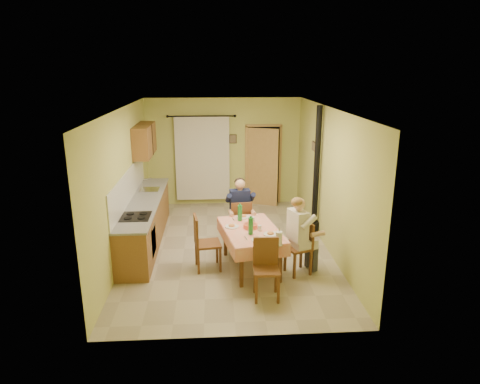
{
  "coord_description": "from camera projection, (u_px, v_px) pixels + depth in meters",
  "views": [
    {
      "loc": [
        -0.27,
        -8.05,
        3.54
      ],
      "look_at": [
        0.25,
        0.1,
        1.15
      ],
      "focal_mm": 32.0,
      "sensor_mm": 36.0,
      "label": 1
    }
  ],
  "objects": [
    {
      "name": "curtain",
      "position": [
        202.0,
        158.0,
        11.11
      ],
      "size": [
        1.7,
        0.07,
        2.22
      ],
      "color": "black",
      "rests_on": "ground"
    },
    {
      "name": "doorway",
      "position": [
        263.0,
        165.0,
        11.26
      ],
      "size": [
        0.96,
        0.37,
        2.15
      ],
      "color": "black",
      "rests_on": "ground"
    },
    {
      "name": "man_far",
      "position": [
        240.0,
        205.0,
        8.61
      ],
      "size": [
        0.61,
        0.49,
        1.39
      ],
      "rotation": [
        0.0,
        0.0,
        0.1
      ],
      "color": "#141938",
      "rests_on": "chair_far"
    },
    {
      "name": "dining_table",
      "position": [
        251.0,
        248.0,
        7.74
      ],
      "size": [
        1.21,
        1.71,
        0.76
      ],
      "rotation": [
        0.0,
        0.0,
        0.17
      ],
      "color": "#E9927A",
      "rests_on": "ground"
    },
    {
      "name": "chair_near",
      "position": [
        266.0,
        281.0,
        6.76
      ],
      "size": [
        0.41,
        0.41,
        0.96
      ],
      "rotation": [
        0.0,
        0.0,
        3.11
      ],
      "color": "brown",
      "rests_on": "ground"
    },
    {
      "name": "floor",
      "position": [
        228.0,
        248.0,
        8.72
      ],
      "size": [
        4.0,
        6.0,
        0.01
      ],
      "primitive_type": "cube",
      "color": "tan",
      "rests_on": "ground"
    },
    {
      "name": "chair_right",
      "position": [
        299.0,
        258.0,
        7.58
      ],
      "size": [
        0.5,
        0.5,
        0.95
      ],
      "rotation": [
        0.0,
        0.0,
        1.92
      ],
      "color": "brown",
      "rests_on": "ground"
    },
    {
      "name": "room_shell",
      "position": [
        227.0,
        160.0,
        8.21
      ],
      "size": [
        4.04,
        6.04,
        2.82
      ],
      "color": "#C5C967",
      "rests_on": "ground"
    },
    {
      "name": "tableware",
      "position": [
        254.0,
        228.0,
        7.52
      ],
      "size": [
        0.9,
        1.55,
        0.33
      ],
      "color": "white",
      "rests_on": "dining_table"
    },
    {
      "name": "chair_far",
      "position": [
        240.0,
        232.0,
        8.76
      ],
      "size": [
        0.46,
        0.46,
        0.98
      ],
      "rotation": [
        0.0,
        0.0,
        0.1
      ],
      "color": "brown",
      "rests_on": "ground"
    },
    {
      "name": "picture_right",
      "position": [
        314.0,
        146.0,
        9.47
      ],
      "size": [
        0.03,
        0.31,
        0.21
      ],
      "primitive_type": "cube",
      "color": "brown",
      "rests_on": "room_shell"
    },
    {
      "name": "chair_left",
      "position": [
        207.0,
        253.0,
        7.75
      ],
      "size": [
        0.51,
        0.51,
        1.01
      ],
      "rotation": [
        0.0,
        0.0,
        -1.43
      ],
      "color": "brown",
      "rests_on": "ground"
    },
    {
      "name": "man_right",
      "position": [
        299.0,
        227.0,
        7.41
      ],
      "size": [
        0.58,
        0.65,
        1.39
      ],
      "rotation": [
        0.0,
        0.0,
        1.92
      ],
      "color": "beige",
      "rests_on": "chair_right"
    },
    {
      "name": "stove_flue",
      "position": [
        316.0,
        190.0,
        9.12
      ],
      "size": [
        0.24,
        0.24,
        2.8
      ],
      "color": "black",
      "rests_on": "ground"
    },
    {
      "name": "upper_cabinets",
      "position": [
        145.0,
        140.0,
        9.69
      ],
      "size": [
        0.35,
        1.4,
        0.7
      ],
      "primitive_type": "cube",
      "color": "brown",
      "rests_on": "room_shell"
    },
    {
      "name": "kitchen_run",
      "position": [
        145.0,
        221.0,
        8.86
      ],
      "size": [
        0.64,
        3.64,
        1.56
      ],
      "color": "brown",
      "rests_on": "ground"
    },
    {
      "name": "picture_back",
      "position": [
        233.0,
        139.0,
        11.09
      ],
      "size": [
        0.19,
        0.03,
        0.23
      ],
      "primitive_type": "cube",
      "color": "black",
      "rests_on": "room_shell"
    }
  ]
}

